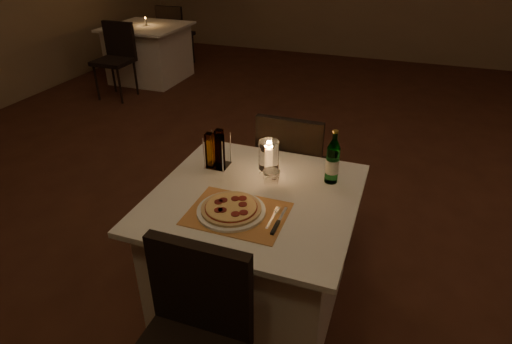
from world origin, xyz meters
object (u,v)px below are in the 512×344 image
(main_table, at_px, (255,252))
(pizza, at_px, (231,208))
(chair_near, at_px, (191,333))
(hurricane_candle, at_px, (269,156))
(neighbor_table_left, at_px, (150,53))
(tumbler, at_px, (271,178))
(chair_far, at_px, (292,163))
(water_bottle, at_px, (333,162))
(plate, at_px, (231,211))

(main_table, height_order, pizza, pizza)
(main_table, height_order, chair_near, chair_near)
(hurricane_candle, relative_size, neighbor_table_left, 0.20)
(tumbler, bearing_deg, pizza, -109.18)
(chair_near, xyz_separation_m, chair_far, (-0.00, 1.43, 0.00))
(neighbor_table_left, bearing_deg, tumbler, -49.43)
(chair_far, relative_size, hurricane_candle, 4.41)
(tumbler, relative_size, neighbor_table_left, 0.09)
(chair_near, height_order, water_bottle, water_bottle)
(chair_near, height_order, tumbler, chair_near)
(main_table, xyz_separation_m, water_bottle, (0.33, 0.26, 0.48))
(plate, height_order, water_bottle, water_bottle)
(chair_near, bearing_deg, chair_far, 90.00)
(chair_near, xyz_separation_m, neighbor_table_left, (-2.81, 4.16, -0.18))
(plate, bearing_deg, tumbler, 70.83)
(plate, height_order, neighbor_table_left, plate)
(chair_far, relative_size, pizza, 3.21)
(main_table, relative_size, water_bottle, 3.45)
(chair_far, relative_size, water_bottle, 3.10)
(water_bottle, xyz_separation_m, hurricane_candle, (-0.32, -0.06, 0.00))
(chair_far, xyz_separation_m, pizza, (-0.05, -0.89, 0.22))
(tumbler, distance_m, water_bottle, 0.32)
(pizza, relative_size, water_bottle, 0.96)
(neighbor_table_left, bearing_deg, chair_far, -44.22)
(hurricane_candle, distance_m, neighbor_table_left, 4.33)
(chair_near, distance_m, plate, 0.57)
(tumbler, height_order, water_bottle, water_bottle)
(pizza, distance_m, neighbor_table_left, 4.57)
(chair_near, relative_size, tumbler, 10.20)
(main_table, xyz_separation_m, plate, (-0.05, -0.18, 0.38))
(chair_near, bearing_deg, tumbler, 86.50)
(water_bottle, xyz_separation_m, neighbor_table_left, (-3.14, 3.19, -0.48))
(chair_far, bearing_deg, tumbler, -85.24)
(chair_near, distance_m, pizza, 0.58)
(main_table, distance_m, chair_far, 0.74)
(water_bottle, bearing_deg, main_table, -142.10)
(chair_far, height_order, tumbler, chair_far)
(plate, xyz_separation_m, tumbler, (0.10, 0.29, 0.03))
(hurricane_candle, bearing_deg, plate, -98.57)
(main_table, relative_size, neighbor_table_left, 1.00)
(water_bottle, bearing_deg, tumbler, -152.14)
(pizza, distance_m, tumbler, 0.31)
(main_table, bearing_deg, hurricane_candle, 87.99)
(chair_far, bearing_deg, neighbor_table_left, 135.78)
(chair_near, bearing_deg, hurricane_candle, 89.56)
(plate, xyz_separation_m, pizza, (-0.00, 0.00, 0.02))
(pizza, distance_m, hurricane_candle, 0.39)
(chair_far, xyz_separation_m, plate, (-0.05, -0.89, 0.20))
(chair_far, distance_m, pizza, 0.92)
(chair_far, distance_m, water_bottle, 0.64)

